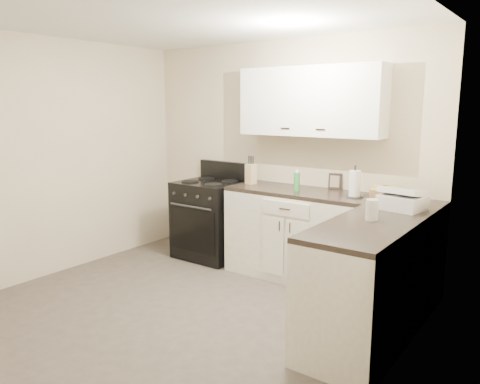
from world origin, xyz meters
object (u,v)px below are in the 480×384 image
Objects in this scene: knife_block at (251,174)px; wicker_basket at (385,194)px; paper_towel at (355,184)px; countertop_grill at (403,202)px; stove at (210,220)px.

wicker_basket is at bearing 13.47° from knife_block.
countertop_grill is at bearing -26.61° from paper_towel.
countertop_grill is at bearing -6.46° from stove.
paper_towel is at bearing -163.02° from wicker_basket.
wicker_basket reaches higher than stove.
paper_towel is (1.24, -0.05, 0.02)m from knife_block.
countertop_grill is (2.32, -0.26, 0.54)m from stove.
knife_block is at bearing 177.68° from paper_towel.
wicker_basket is at bearing 136.91° from countertop_grill.
countertop_grill is (1.77, -0.32, -0.05)m from knife_block.
knife_block is 1.51m from wicker_basket.
countertop_grill reaches higher than wicker_basket.
wicker_basket is 0.44m from countertop_grill.
paper_towel is 0.61m from countertop_grill.
countertop_grill is (0.27, -0.35, 0.01)m from wicker_basket.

